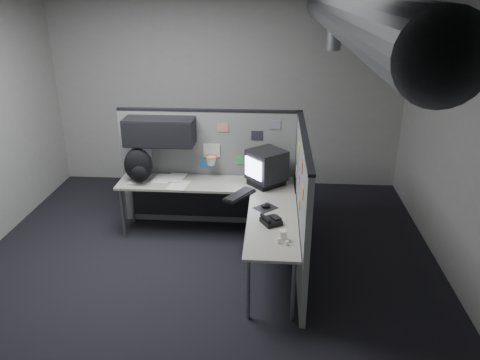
# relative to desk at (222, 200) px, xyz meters

# --- Properties ---
(room) EXTENTS (5.62, 5.62, 3.22)m
(room) POSITION_rel_desk_xyz_m (0.41, -0.70, 1.48)
(room) COLOR black
(room) RESTS_ON ground
(partition_back) EXTENTS (2.44, 0.42, 1.63)m
(partition_back) POSITION_rel_desk_xyz_m (-0.40, 0.53, 0.38)
(partition_back) COLOR slate
(partition_back) RESTS_ON ground
(partition_right) EXTENTS (0.07, 2.23, 1.63)m
(partition_right) POSITION_rel_desk_xyz_m (0.95, -0.49, 0.21)
(partition_right) COLOR slate
(partition_right) RESTS_ON ground
(desk) EXTENTS (2.31, 2.11, 0.73)m
(desk) POSITION_rel_desk_xyz_m (0.00, 0.00, 0.00)
(desk) COLOR #A19E91
(desk) RESTS_ON ground
(monitor) EXTENTS (0.57, 0.57, 0.46)m
(monitor) POSITION_rel_desk_xyz_m (0.54, 0.27, 0.36)
(monitor) COLOR black
(monitor) RESTS_ON desk
(keyboard) EXTENTS (0.39, 0.50, 0.04)m
(keyboard) POSITION_rel_desk_xyz_m (0.22, -0.13, 0.14)
(keyboard) COLOR black
(keyboard) RESTS_ON desk
(mouse) EXTENTS (0.30, 0.30, 0.05)m
(mouse) POSITION_rel_desk_xyz_m (0.55, -0.43, 0.13)
(mouse) COLOR black
(mouse) RESTS_ON desk
(phone) EXTENTS (0.26, 0.27, 0.09)m
(phone) POSITION_rel_desk_xyz_m (0.62, -0.81, 0.15)
(phone) COLOR black
(phone) RESTS_ON desk
(bottles) EXTENTS (0.12, 0.16, 0.07)m
(bottles) POSITION_rel_desk_xyz_m (0.75, -1.19, 0.15)
(bottles) COLOR silver
(bottles) RESTS_ON desk
(cup) EXTENTS (0.09, 0.09, 0.11)m
(cup) POSITION_rel_desk_xyz_m (0.74, -1.15, 0.17)
(cup) COLOR white
(cup) RESTS_ON desk
(papers) EXTENTS (0.81, 0.59, 0.01)m
(papers) POSITION_rel_desk_xyz_m (-0.80, 0.31, 0.12)
(papers) COLOR white
(papers) RESTS_ON desk
(backpack) EXTENTS (0.37, 0.34, 0.45)m
(backpack) POSITION_rel_desk_xyz_m (-1.12, 0.25, 0.34)
(backpack) COLOR black
(backpack) RESTS_ON desk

